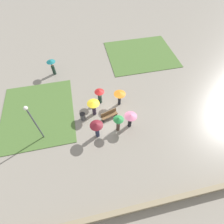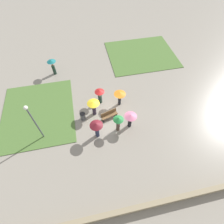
{
  "view_description": "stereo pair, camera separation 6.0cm",
  "coord_description": "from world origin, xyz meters",
  "px_view_note": "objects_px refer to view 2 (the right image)",
  "views": [
    {
      "loc": [
        -1.8,
        -10.08,
        14.06
      ],
      "look_at": [
        0.31,
        -0.47,
        0.94
      ],
      "focal_mm": 28.0,
      "sensor_mm": 36.0,
      "label": 1
    },
    {
      "loc": [
        -1.74,
        -10.09,
        14.06
      ],
      "look_at": [
        0.31,
        -0.47,
        0.94
      ],
      "focal_mm": 28.0,
      "sensor_mm": 36.0,
      "label": 2
    }
  ],
  "objects_px": {
    "crowd_person_yellow": "(94,105)",
    "lone_walker_far_path": "(52,65)",
    "crowd_person_orange": "(120,95)",
    "park_bench": "(109,115)",
    "crowd_person_pink": "(130,118)",
    "crowd_person_red": "(100,94)",
    "crowd_person_maroon": "(97,127)",
    "lamp_post": "(33,119)",
    "trash_bin": "(83,116)",
    "crowd_person_green": "(118,121)"
  },
  "relations": [
    {
      "from": "crowd_person_yellow",
      "to": "lone_walker_far_path",
      "type": "distance_m",
      "value": 7.89
    },
    {
      "from": "lone_walker_far_path",
      "to": "crowd_person_orange",
      "type": "bearing_deg",
      "value": -140.48
    },
    {
      "from": "park_bench",
      "to": "crowd_person_pink",
      "type": "xyz_separation_m",
      "value": [
        1.69,
        -1.34,
        0.84
      ]
    },
    {
      "from": "crowd_person_orange",
      "to": "lone_walker_far_path",
      "type": "bearing_deg",
      "value": -173.18
    },
    {
      "from": "crowd_person_red",
      "to": "crowd_person_maroon",
      "type": "height_order",
      "value": "crowd_person_maroon"
    },
    {
      "from": "lamp_post",
      "to": "crowd_person_orange",
      "type": "distance_m",
      "value": 8.09
    },
    {
      "from": "park_bench",
      "to": "crowd_person_pink",
      "type": "relative_size",
      "value": 0.96
    },
    {
      "from": "trash_bin",
      "to": "crowd_person_green",
      "type": "relative_size",
      "value": 0.43
    },
    {
      "from": "crowd_person_yellow",
      "to": "crowd_person_orange",
      "type": "distance_m",
      "value": 2.8
    },
    {
      "from": "crowd_person_yellow",
      "to": "park_bench",
      "type": "bearing_deg",
      "value": -167.56
    },
    {
      "from": "crowd_person_pink",
      "to": "lone_walker_far_path",
      "type": "height_order",
      "value": "lone_walker_far_path"
    },
    {
      "from": "crowd_person_pink",
      "to": "lone_walker_far_path",
      "type": "distance_m",
      "value": 11.28
    },
    {
      "from": "crowd_person_orange",
      "to": "park_bench",
      "type": "bearing_deg",
      "value": -82.66
    },
    {
      "from": "crowd_person_green",
      "to": "lone_walker_far_path",
      "type": "relative_size",
      "value": 0.98
    },
    {
      "from": "lamp_post",
      "to": "crowd_person_red",
      "type": "xyz_separation_m",
      "value": [
        5.71,
        3.0,
        -1.65
      ]
    },
    {
      "from": "crowd_person_maroon",
      "to": "lone_walker_far_path",
      "type": "distance_m",
      "value": 10.12
    },
    {
      "from": "crowd_person_red",
      "to": "crowd_person_pink",
      "type": "xyz_separation_m",
      "value": [
        2.2,
        -3.48,
        0.12
      ]
    },
    {
      "from": "crowd_person_red",
      "to": "crowd_person_orange",
      "type": "relative_size",
      "value": 1.02
    },
    {
      "from": "trash_bin",
      "to": "crowd_person_yellow",
      "type": "relative_size",
      "value": 0.46
    },
    {
      "from": "trash_bin",
      "to": "crowd_person_green",
      "type": "xyz_separation_m",
      "value": [
        3.02,
        -1.89,
        0.95
      ]
    },
    {
      "from": "trash_bin",
      "to": "crowd_person_pink",
      "type": "distance_m",
      "value": 4.6
    },
    {
      "from": "trash_bin",
      "to": "lamp_post",
      "type": "bearing_deg",
      "value": -161.76
    },
    {
      "from": "park_bench",
      "to": "crowd_person_green",
      "type": "height_order",
      "value": "crowd_person_green"
    },
    {
      "from": "park_bench",
      "to": "crowd_person_maroon",
      "type": "height_order",
      "value": "crowd_person_maroon"
    },
    {
      "from": "crowd_person_yellow",
      "to": "crowd_person_green",
      "type": "height_order",
      "value": "crowd_person_green"
    },
    {
      "from": "crowd_person_yellow",
      "to": "lamp_post",
      "type": "bearing_deg",
      "value": 60.24
    },
    {
      "from": "crowd_person_yellow",
      "to": "crowd_person_green",
      "type": "distance_m",
      "value": 2.94
    },
    {
      "from": "crowd_person_orange",
      "to": "crowd_person_red",
      "type": "bearing_deg",
      "value": -148.9
    },
    {
      "from": "park_bench",
      "to": "trash_bin",
      "type": "bearing_deg",
      "value": 155.4
    },
    {
      "from": "lone_walker_far_path",
      "to": "park_bench",
      "type": "bearing_deg",
      "value": -153.08
    },
    {
      "from": "trash_bin",
      "to": "crowd_person_pink",
      "type": "xyz_separation_m",
      "value": [
        4.18,
        -1.7,
        0.89
      ]
    },
    {
      "from": "crowd_person_red",
      "to": "crowd_person_orange",
      "type": "height_order",
      "value": "crowd_person_red"
    },
    {
      "from": "crowd_person_red",
      "to": "crowd_person_green",
      "type": "relative_size",
      "value": 0.93
    },
    {
      "from": "crowd_person_yellow",
      "to": "crowd_person_orange",
      "type": "bearing_deg",
      "value": -123.37
    },
    {
      "from": "crowd_person_green",
      "to": "crowd_person_pink",
      "type": "bearing_deg",
      "value": 36.85
    },
    {
      "from": "crowd_person_orange",
      "to": "crowd_person_green",
      "type": "bearing_deg",
      "value": -55.15
    },
    {
      "from": "crowd_person_orange",
      "to": "crowd_person_pink",
      "type": "bearing_deg",
      "value": -33.0
    },
    {
      "from": "lone_walker_far_path",
      "to": "crowd_person_pink",
      "type": "bearing_deg",
      "value": -149.68
    },
    {
      "from": "crowd_person_green",
      "to": "lone_walker_far_path",
      "type": "height_order",
      "value": "lone_walker_far_path"
    },
    {
      "from": "park_bench",
      "to": "lamp_post",
      "type": "distance_m",
      "value": 6.72
    },
    {
      "from": "crowd_person_maroon",
      "to": "crowd_person_pink",
      "type": "bearing_deg",
      "value": -77.84
    },
    {
      "from": "crowd_person_red",
      "to": "crowd_person_green",
      "type": "xyz_separation_m",
      "value": [
        1.04,
        -3.66,
        0.18
      ]
    },
    {
      "from": "crowd_person_pink",
      "to": "trash_bin",
      "type": "bearing_deg",
      "value": 73.7
    },
    {
      "from": "trash_bin",
      "to": "crowd_person_maroon",
      "type": "bearing_deg",
      "value": -63.15
    },
    {
      "from": "crowd_person_yellow",
      "to": "crowd_person_pink",
      "type": "bearing_deg",
      "value": -172.84
    },
    {
      "from": "lamp_post",
      "to": "crowd_person_green",
      "type": "height_order",
      "value": "lamp_post"
    },
    {
      "from": "trash_bin",
      "to": "crowd_person_green",
      "type": "bearing_deg",
      "value": -32.02
    },
    {
      "from": "park_bench",
      "to": "crowd_person_yellow",
      "type": "distance_m",
      "value": 1.74
    },
    {
      "from": "trash_bin",
      "to": "crowd_person_red",
      "type": "relative_size",
      "value": 0.47
    },
    {
      "from": "lamp_post",
      "to": "crowd_person_maroon",
      "type": "distance_m",
      "value": 5.07
    }
  ]
}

